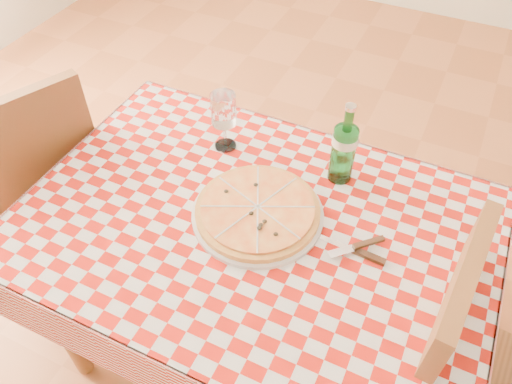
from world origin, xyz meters
TOP-DOWN VIEW (x-y plane):
  - dining_table at (0.00, 0.00)m, footprint 1.20×0.80m
  - tablecloth at (0.00, 0.00)m, footprint 1.30×0.90m
  - chair_near at (0.64, -0.04)m, footprint 0.46×0.46m
  - chair_far at (-0.87, 0.00)m, footprint 0.58×0.58m
  - pizza_plate at (-0.00, 0.03)m, footprint 0.49×0.49m
  - water_bottle at (0.15, 0.28)m, footprint 0.09×0.09m
  - wine_glass at (-0.22, 0.25)m, footprint 0.10×0.10m
  - cutlery at (0.28, 0.03)m, footprint 0.28×0.26m

SIDE VIEW (x-z plane):
  - chair_near at x=0.64m, z-range 0.07..1.00m
  - chair_far at x=-0.87m, z-range 0.07..1.04m
  - dining_table at x=0.00m, z-range 0.28..1.03m
  - tablecloth at x=0.00m, z-range 0.75..0.76m
  - cutlery at x=0.28m, z-range 0.76..0.78m
  - pizza_plate at x=0.00m, z-range 0.76..0.81m
  - wine_glass at x=-0.22m, z-range 0.76..0.95m
  - water_bottle at x=0.15m, z-range 0.76..1.02m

